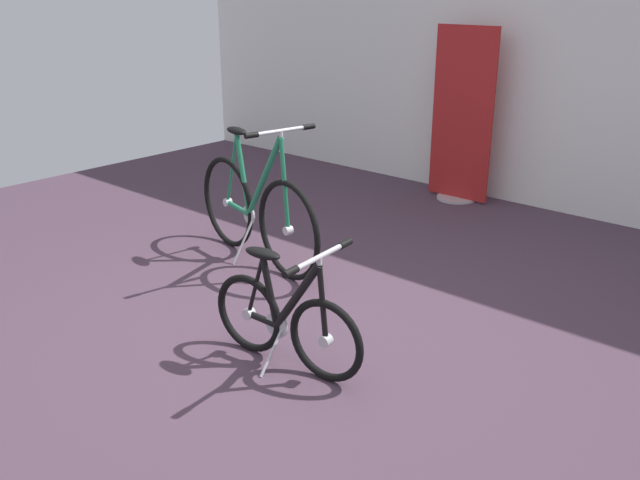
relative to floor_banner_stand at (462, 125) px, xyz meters
The scene contains 5 objects.
ground_plane 3.14m from the floor_banner_stand, 77.82° to the right, with size 8.36×8.36×0.00m, color #473342.
back_wall 1.13m from the floor_banner_stand, 25.39° to the left, with size 8.36×0.10×3.12m, color white.
floor_banner_stand is the anchor object (origin of this frame).
folding_bike_foreground 3.30m from the floor_banner_stand, 74.80° to the right, with size 0.95×0.53×0.68m.
display_bike_left 2.30m from the floor_banner_stand, 97.50° to the right, with size 1.45×0.53×1.02m.
Camera 1 is at (2.44, -2.42, 1.89)m, focal length 38.63 mm.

